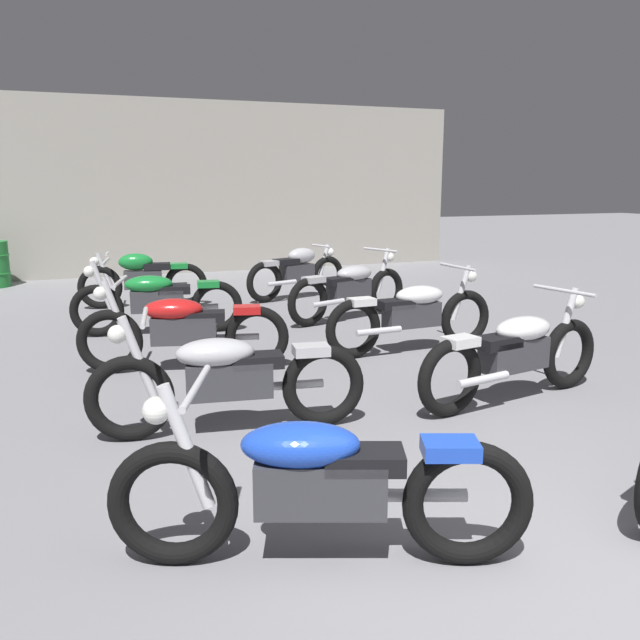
{
  "coord_description": "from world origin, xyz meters",
  "views": [
    {
      "loc": [
        -2.39,
        -1.88,
        1.94
      ],
      "look_at": [
        0.0,
        4.3,
        0.55
      ],
      "focal_mm": 37.24,
      "sensor_mm": 36.0,
      "label": 1
    }
  ],
  "objects_px": {
    "motorcycle_left_row_0": "(318,482)",
    "motorcycle_left_row_3": "(156,300)",
    "motorcycle_right_row_3": "(350,288)",
    "motorcycle_right_row_4": "(298,271)",
    "motorcycle_left_row_4": "(142,278)",
    "motorcycle_left_row_2": "(183,328)",
    "motorcycle_right_row_1": "(515,352)",
    "motorcycle_right_row_2": "(413,313)",
    "motorcycle_left_row_1": "(227,377)"
  },
  "relations": [
    {
      "from": "motorcycle_left_row_0",
      "to": "motorcycle_left_row_3",
      "type": "bearing_deg",
      "value": 90.51
    },
    {
      "from": "motorcycle_right_row_3",
      "to": "motorcycle_right_row_4",
      "type": "xyz_separation_m",
      "value": [
        -0.12,
        1.9,
        0.01
      ]
    },
    {
      "from": "motorcycle_left_row_3",
      "to": "motorcycle_left_row_4",
      "type": "relative_size",
      "value": 1.1
    },
    {
      "from": "motorcycle_left_row_2",
      "to": "motorcycle_right_row_1",
      "type": "xyz_separation_m",
      "value": [
        2.59,
        -2.04,
        0.0
      ]
    },
    {
      "from": "motorcycle_left_row_3",
      "to": "motorcycle_right_row_3",
      "type": "xyz_separation_m",
      "value": [
        2.69,
        -0.04,
        0.0
      ]
    },
    {
      "from": "motorcycle_left_row_2",
      "to": "motorcycle_right_row_4",
      "type": "xyz_separation_m",
      "value": [
        2.55,
        3.69,
        0.01
      ]
    },
    {
      "from": "motorcycle_left_row_0",
      "to": "motorcycle_right_row_4",
      "type": "height_order",
      "value": "motorcycle_left_row_0"
    },
    {
      "from": "motorcycle_left_row_0",
      "to": "motorcycle_left_row_2",
      "type": "xyz_separation_m",
      "value": [
        -0.03,
        3.83,
        0.0
      ]
    },
    {
      "from": "motorcycle_right_row_4",
      "to": "motorcycle_left_row_0",
      "type": "bearing_deg",
      "value": -108.52
    },
    {
      "from": "motorcycle_left_row_2",
      "to": "motorcycle_right_row_4",
      "type": "relative_size",
      "value": 1.11
    },
    {
      "from": "motorcycle_left_row_3",
      "to": "motorcycle_right_row_2",
      "type": "height_order",
      "value": "same"
    },
    {
      "from": "motorcycle_left_row_0",
      "to": "motorcycle_right_row_2",
      "type": "height_order",
      "value": "same"
    },
    {
      "from": "motorcycle_left_row_1",
      "to": "motorcycle_left_row_2",
      "type": "xyz_separation_m",
      "value": [
        -0.03,
        1.87,
        0.0
      ]
    },
    {
      "from": "motorcycle_left_row_3",
      "to": "motorcycle_left_row_4",
      "type": "xyz_separation_m",
      "value": [
        0.05,
        1.99,
        0.01
      ]
    },
    {
      "from": "motorcycle_left_row_2",
      "to": "motorcycle_right_row_1",
      "type": "distance_m",
      "value": 3.3
    },
    {
      "from": "motorcycle_left_row_3",
      "to": "motorcycle_right_row_2",
      "type": "bearing_deg",
      "value": -36.82
    },
    {
      "from": "motorcycle_right_row_3",
      "to": "motorcycle_left_row_1",
      "type": "bearing_deg",
      "value": -125.81
    },
    {
      "from": "motorcycle_right_row_4",
      "to": "motorcycle_right_row_2",
      "type": "bearing_deg",
      "value": -89.03
    },
    {
      "from": "motorcycle_right_row_3",
      "to": "motorcycle_right_row_2",
      "type": "bearing_deg",
      "value": -91.72
    },
    {
      "from": "motorcycle_right_row_3",
      "to": "motorcycle_right_row_1",
      "type": "bearing_deg",
      "value": -91.14
    },
    {
      "from": "motorcycle_left_row_0",
      "to": "motorcycle_left_row_3",
      "type": "distance_m",
      "value": 5.66
    },
    {
      "from": "motorcycle_left_row_4",
      "to": "motorcycle_right_row_4",
      "type": "xyz_separation_m",
      "value": [
        2.52,
        -0.13,
        0.0
      ]
    },
    {
      "from": "motorcycle_left_row_2",
      "to": "motorcycle_right_row_2",
      "type": "distance_m",
      "value": 2.61
    },
    {
      "from": "motorcycle_right_row_4",
      "to": "motorcycle_right_row_3",
      "type": "bearing_deg",
      "value": -86.3
    },
    {
      "from": "motorcycle_right_row_1",
      "to": "motorcycle_right_row_2",
      "type": "distance_m",
      "value": 1.9
    },
    {
      "from": "motorcycle_left_row_1",
      "to": "motorcycle_right_row_2",
      "type": "distance_m",
      "value": 3.11
    },
    {
      "from": "motorcycle_left_row_3",
      "to": "motorcycle_left_row_4",
      "type": "bearing_deg",
      "value": 88.48
    },
    {
      "from": "motorcycle_left_row_0",
      "to": "motorcycle_left_row_3",
      "type": "xyz_separation_m",
      "value": [
        -0.05,
        5.66,
        0.0
      ]
    },
    {
      "from": "motorcycle_left_row_2",
      "to": "motorcycle_left_row_1",
      "type": "bearing_deg",
      "value": -89.23
    },
    {
      "from": "motorcycle_left_row_0",
      "to": "motorcycle_left_row_3",
      "type": "relative_size",
      "value": 0.96
    },
    {
      "from": "motorcycle_right_row_1",
      "to": "motorcycle_left_row_0",
      "type": "bearing_deg",
      "value": -145.13
    },
    {
      "from": "motorcycle_right_row_2",
      "to": "motorcycle_right_row_3",
      "type": "relative_size",
      "value": 1.04
    },
    {
      "from": "motorcycle_right_row_1",
      "to": "motorcycle_right_row_4",
      "type": "relative_size",
      "value": 1.12
    },
    {
      "from": "motorcycle_left_row_1",
      "to": "motorcycle_left_row_4",
      "type": "bearing_deg",
      "value": 89.96
    },
    {
      "from": "motorcycle_right_row_4",
      "to": "motorcycle_right_row_1",
      "type": "bearing_deg",
      "value": -89.53
    },
    {
      "from": "motorcycle_right_row_1",
      "to": "motorcycle_right_row_3",
      "type": "xyz_separation_m",
      "value": [
        0.08,
        3.83,
        0.0
      ]
    },
    {
      "from": "motorcycle_left_row_4",
      "to": "motorcycle_right_row_3",
      "type": "bearing_deg",
      "value": -37.56
    },
    {
      "from": "motorcycle_right_row_1",
      "to": "motorcycle_right_row_3",
      "type": "distance_m",
      "value": 3.83
    },
    {
      "from": "motorcycle_left_row_1",
      "to": "motorcycle_right_row_1",
      "type": "bearing_deg",
      "value": -3.74
    },
    {
      "from": "motorcycle_left_row_3",
      "to": "motorcycle_left_row_4",
      "type": "height_order",
      "value": "motorcycle_left_row_3"
    },
    {
      "from": "motorcycle_right_row_3",
      "to": "motorcycle_left_row_3",
      "type": "bearing_deg",
      "value": 179.22
    },
    {
      "from": "motorcycle_left_row_0",
      "to": "motorcycle_left_row_2",
      "type": "relative_size",
      "value": 0.97
    },
    {
      "from": "motorcycle_right_row_1",
      "to": "motorcycle_right_row_2",
      "type": "bearing_deg",
      "value": 89.46
    },
    {
      "from": "motorcycle_right_row_2",
      "to": "motorcycle_right_row_4",
      "type": "height_order",
      "value": "motorcycle_right_row_2"
    },
    {
      "from": "motorcycle_left_row_4",
      "to": "motorcycle_left_row_2",
      "type": "bearing_deg",
      "value": -90.44
    },
    {
      "from": "motorcycle_left_row_0",
      "to": "motorcycle_right_row_3",
      "type": "distance_m",
      "value": 6.21
    },
    {
      "from": "motorcycle_left_row_0",
      "to": "motorcycle_right_row_2",
      "type": "xyz_separation_m",
      "value": [
        2.58,
        3.68,
        0.0
      ]
    },
    {
      "from": "motorcycle_left_row_1",
      "to": "motorcycle_right_row_1",
      "type": "distance_m",
      "value": 2.57
    },
    {
      "from": "motorcycle_left_row_1",
      "to": "motorcycle_right_row_2",
      "type": "relative_size",
      "value": 0.99
    },
    {
      "from": "motorcycle_left_row_1",
      "to": "motorcycle_right_row_2",
      "type": "bearing_deg",
      "value": 33.77
    }
  ]
}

